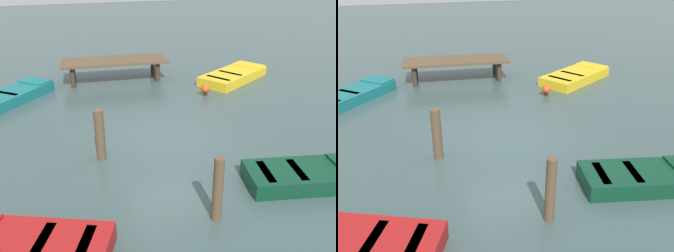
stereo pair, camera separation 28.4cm
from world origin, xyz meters
TOP-DOWN VIEW (x-y plane):
  - ground_plane at (0.00, 0.00)m, footprint 80.00×80.00m
  - dock_segment at (-0.37, 6.23)m, footprint 4.77×2.12m
  - rowboat_teal at (-4.65, 4.94)m, footprint 3.18×3.32m
  - rowboat_yellow at (4.72, 4.49)m, footprint 3.82×3.07m
  - rowboat_red at (-4.02, -3.91)m, footprint 3.14×2.36m
  - rowboat_dark_green at (2.31, -3.53)m, footprint 3.04×1.84m
  - mooring_piling_near_left at (-2.17, -0.69)m, footprint 0.27×0.27m
  - mooring_piling_mid_left at (-0.33, -4.03)m, footprint 0.22×0.22m
  - marker_buoy at (2.65, 3.01)m, footprint 0.36×0.36m

SIDE VIEW (x-z plane):
  - ground_plane at x=0.00m, z-range 0.00..0.00m
  - rowboat_yellow at x=4.72m, z-range -0.01..0.45m
  - rowboat_teal at x=-4.65m, z-range -0.01..0.45m
  - rowboat_red at x=-4.02m, z-range -0.01..0.45m
  - rowboat_dark_green at x=2.31m, z-range -0.01..0.45m
  - marker_buoy at x=2.65m, z-range 0.05..0.53m
  - mooring_piling_near_left at x=-2.17m, z-range 0.00..1.43m
  - mooring_piling_mid_left at x=-0.33m, z-range 0.00..1.47m
  - dock_segment at x=-0.37m, z-range 0.35..1.30m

